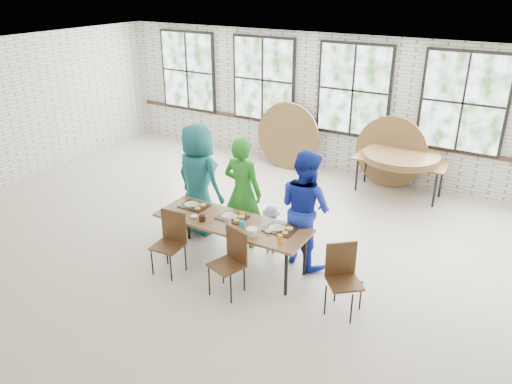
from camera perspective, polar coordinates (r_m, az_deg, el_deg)
room at (r=10.95m, az=11.07°, el=11.11°), size 12.00×12.00×12.00m
dining_table at (r=7.49m, az=-2.78°, el=-3.73°), size 2.41×0.83×0.74m
chair_near_left at (r=7.52m, az=-9.69°, el=-5.08°), size 0.46×0.44×0.95m
chair_near_right at (r=6.95m, az=-2.79°, el=-7.35°), size 0.52×0.51×0.95m
chair_spare at (r=6.70m, az=9.85°, el=-9.00°), size 0.58×0.58×0.95m
adult_teal at (r=8.44m, az=-6.62°, el=1.44°), size 1.03×0.76×1.92m
adult_green at (r=7.99m, az=-1.53°, el=-0.02°), size 0.68×0.45×1.85m
toddler at (r=7.98m, az=1.73°, el=-4.28°), size 0.57×0.40×0.79m
adult_blue at (r=7.51m, az=5.64°, el=-1.84°), size 1.08×0.98×1.83m
storage_table at (r=10.36m, az=16.16°, el=3.29°), size 1.83×0.82×0.74m
tabletop_clutter at (r=7.39m, az=-2.22°, el=-3.45°), size 1.99×0.61×0.11m
round_tops_stacked at (r=10.32m, az=16.23°, el=3.91°), size 1.50×1.50×0.13m
round_tops_leaning at (r=11.18m, az=7.29°, el=5.80°), size 3.92×0.40×1.50m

